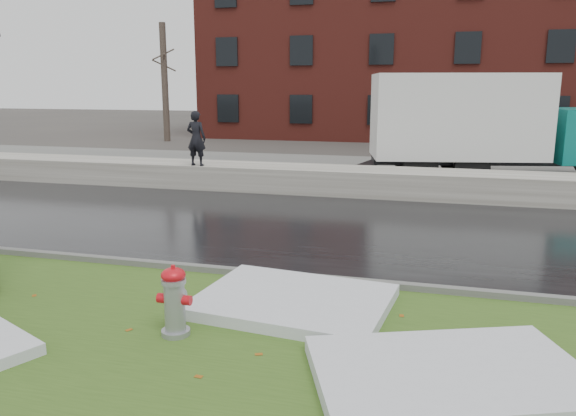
# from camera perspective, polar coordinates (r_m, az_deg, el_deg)

# --- Properties ---
(ground) EXTENTS (120.00, 120.00, 0.00)m
(ground) POSITION_cam_1_polar(r_m,az_deg,el_deg) (8.46, -6.94, -9.13)
(ground) COLOR #47423D
(ground) RESTS_ON ground
(verge) EXTENTS (60.00, 4.50, 0.04)m
(verge) POSITION_cam_1_polar(r_m,az_deg,el_deg) (7.40, -10.62, -12.33)
(verge) COLOR #36531B
(verge) RESTS_ON ground
(road) EXTENTS (60.00, 7.00, 0.03)m
(road) POSITION_cam_1_polar(r_m,az_deg,el_deg) (12.55, 0.71, -1.85)
(road) COLOR black
(road) RESTS_ON ground
(parking_lot) EXTENTS (60.00, 9.00, 0.03)m
(parking_lot) POSITION_cam_1_polar(r_m,az_deg,el_deg) (20.74, 6.53, 3.71)
(parking_lot) COLOR slate
(parking_lot) RESTS_ON ground
(curb) EXTENTS (60.00, 0.15, 0.14)m
(curb) POSITION_cam_1_polar(r_m,az_deg,el_deg) (9.32, -4.65, -6.59)
(curb) COLOR slate
(curb) RESTS_ON ground
(snowbank) EXTENTS (60.00, 1.60, 0.75)m
(snowbank) POSITION_cam_1_polar(r_m,az_deg,el_deg) (16.49, 4.32, 2.82)
(snowbank) COLOR beige
(snowbank) RESTS_ON ground
(brick_building) EXTENTS (26.00, 12.00, 10.00)m
(brick_building) POSITION_cam_1_polar(r_m,az_deg,el_deg) (37.35, 13.92, 14.89)
(brick_building) COLOR maroon
(brick_building) RESTS_ON ground
(bg_tree_left) EXTENTS (1.40, 1.62, 6.50)m
(bg_tree_left) POSITION_cam_1_polar(r_m,az_deg,el_deg) (32.91, -12.42, 12.45)
(bg_tree_left) COLOR brown
(bg_tree_left) RESTS_ON ground
(bg_tree_center) EXTENTS (1.40, 1.62, 6.50)m
(bg_tree_center) POSITION_cam_1_polar(r_m,az_deg,el_deg) (34.49, -0.14, 12.71)
(bg_tree_center) COLOR brown
(bg_tree_center) RESTS_ON ground
(fire_hydrant) EXTENTS (0.44, 0.38, 0.91)m
(fire_hydrant) POSITION_cam_1_polar(r_m,az_deg,el_deg) (7.13, -11.46, -8.93)
(fire_hydrant) COLOR #93959A
(fire_hydrant) RESTS_ON verge
(box_truck) EXTENTS (10.55, 4.15, 3.48)m
(box_truck) POSITION_cam_1_polar(r_m,az_deg,el_deg) (19.77, 19.90, 7.98)
(box_truck) COLOR black
(box_truck) RESTS_ON ground
(worker) EXTENTS (0.61, 0.42, 1.63)m
(worker) POSITION_cam_1_polar(r_m,az_deg,el_deg) (16.95, -9.31, 7.00)
(worker) COLOR black
(worker) RESTS_ON snowbank
(snow_patch_near) EXTENTS (2.81, 2.28, 0.16)m
(snow_patch_near) POSITION_cam_1_polar(r_m,az_deg,el_deg) (7.99, 0.57, -9.44)
(snow_patch_near) COLOR silver
(snow_patch_near) RESTS_ON verge
(snow_patch_side) EXTENTS (3.26, 2.69, 0.18)m
(snow_patch_side) POSITION_cam_1_polar(r_m,az_deg,el_deg) (6.33, 16.10, -16.01)
(snow_patch_side) COLOR silver
(snow_patch_side) RESTS_ON verge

